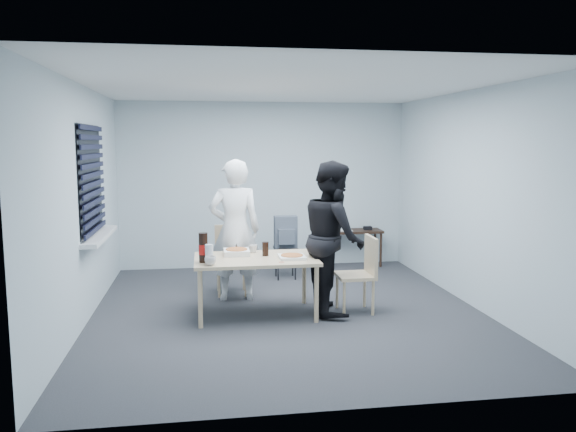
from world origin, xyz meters
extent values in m
plane|color=#29292D|center=(0.00, 0.00, 0.00)|extent=(5.00, 5.00, 0.00)
plane|color=white|center=(0.00, 0.00, 2.60)|extent=(5.00, 5.00, 0.00)
plane|color=silver|center=(0.00, 2.50, 1.30)|extent=(4.50, 0.00, 4.50)
plane|color=silver|center=(0.00, -2.50, 1.30)|extent=(4.50, 0.00, 4.50)
plane|color=silver|center=(-2.25, 0.00, 1.30)|extent=(0.00, 5.00, 5.00)
plane|color=silver|center=(2.25, 0.00, 1.30)|extent=(0.00, 5.00, 5.00)
plane|color=black|center=(-2.23, 0.40, 1.55)|extent=(0.00, 1.30, 1.30)
cube|color=black|center=(-2.21, 0.40, 1.55)|extent=(0.04, 1.30, 1.25)
cube|color=silver|center=(-2.16, 0.40, 0.89)|extent=(0.18, 1.42, 0.05)
cube|color=#C7B584|center=(-0.38, -0.08, 0.65)|extent=(1.38, 0.88, 0.04)
cylinder|color=#C7B584|center=(-1.01, -0.46, 0.32)|extent=(0.05, 0.05, 0.64)
cylinder|color=#C7B584|center=(-1.01, 0.30, 0.32)|extent=(0.05, 0.05, 0.64)
cylinder|color=#C7B584|center=(0.25, -0.46, 0.32)|extent=(0.05, 0.05, 0.64)
cylinder|color=#C7B584|center=(0.25, 0.30, 0.32)|extent=(0.05, 0.05, 0.64)
cube|color=#C7B584|center=(-0.61, 0.87, 0.43)|extent=(0.42, 0.42, 0.04)
cube|color=#C7B584|center=(-0.61, 1.06, 0.67)|extent=(0.42, 0.04, 0.44)
cylinder|color=#C7B584|center=(-0.78, 0.70, 0.21)|extent=(0.03, 0.03, 0.41)
cylinder|color=#C7B584|center=(-0.78, 1.04, 0.21)|extent=(0.03, 0.03, 0.41)
cylinder|color=#C7B584|center=(-0.44, 0.70, 0.21)|extent=(0.03, 0.03, 0.41)
cylinder|color=#C7B584|center=(-0.44, 1.04, 0.21)|extent=(0.03, 0.03, 0.41)
cube|color=#C7B584|center=(0.78, -0.14, 0.43)|extent=(0.42, 0.42, 0.04)
cube|color=#C7B584|center=(0.97, -0.14, 0.67)|extent=(0.04, 0.42, 0.44)
cylinder|color=#C7B584|center=(0.61, -0.31, 0.21)|extent=(0.03, 0.03, 0.41)
cylinder|color=#C7B584|center=(0.61, 0.03, 0.21)|extent=(0.03, 0.03, 0.41)
cylinder|color=#C7B584|center=(0.95, -0.31, 0.21)|extent=(0.03, 0.03, 0.41)
cylinder|color=#C7B584|center=(0.95, 0.03, 0.21)|extent=(0.03, 0.03, 0.41)
imported|color=white|center=(-0.57, 0.62, 0.89)|extent=(0.65, 0.42, 1.77)
imported|color=black|center=(0.52, -0.08, 0.89)|extent=(0.47, 0.86, 1.77)
cube|color=black|center=(1.43, 2.28, 0.56)|extent=(0.87, 0.39, 0.04)
cylinder|color=black|center=(1.03, 2.13, 0.27)|extent=(0.04, 0.04, 0.54)
cylinder|color=black|center=(1.03, 2.43, 0.27)|extent=(0.04, 0.04, 0.54)
cylinder|color=black|center=(1.83, 2.13, 0.27)|extent=(0.04, 0.04, 0.54)
cylinder|color=black|center=(1.83, 2.43, 0.27)|extent=(0.04, 0.04, 0.54)
cube|color=black|center=(0.22, 1.62, 0.44)|extent=(0.33, 0.33, 0.04)
cylinder|color=black|center=(0.09, 1.49, 0.21)|extent=(0.04, 0.04, 0.42)
cylinder|color=black|center=(0.09, 1.74, 0.21)|extent=(0.04, 0.04, 0.42)
cylinder|color=black|center=(0.34, 1.49, 0.21)|extent=(0.04, 0.04, 0.42)
cylinder|color=black|center=(0.34, 1.74, 0.21)|extent=(0.04, 0.04, 0.42)
cube|color=slate|center=(0.22, 1.62, 0.69)|extent=(0.33, 0.17, 0.46)
cube|color=slate|center=(0.22, 1.50, 0.63)|extent=(0.24, 0.07, 0.22)
cube|color=white|center=(-0.58, 0.10, 0.69)|extent=(0.29, 0.29, 0.03)
cube|color=white|center=(-0.58, 0.10, 0.72)|extent=(0.29, 0.29, 0.03)
cylinder|color=#CC7F38|center=(-0.58, 0.10, 0.74)|extent=(0.25, 0.25, 0.01)
cube|color=white|center=(0.02, -0.19, 0.69)|extent=(0.29, 0.29, 0.03)
cylinder|color=#CC7F38|center=(0.02, -0.19, 0.71)|extent=(0.25, 0.25, 0.01)
imported|color=silver|center=(-0.89, -0.42, 0.72)|extent=(0.17, 0.17, 0.10)
imported|color=silver|center=(-0.38, 0.22, 0.72)|extent=(0.10, 0.10, 0.09)
cylinder|color=black|center=(-0.26, 0.00, 0.75)|extent=(0.08, 0.08, 0.16)
cylinder|color=black|center=(-0.97, -0.25, 0.84)|extent=(0.10, 0.10, 0.33)
cylinder|color=red|center=(-0.97, -0.25, 0.81)|extent=(0.10, 0.10, 0.11)
cylinder|color=silver|center=(-0.91, -0.32, 0.78)|extent=(0.09, 0.09, 0.21)
torus|color=red|center=(-0.12, -0.39, 0.67)|extent=(0.07, 0.07, 0.00)
cube|color=white|center=(1.28, 2.30, 0.58)|extent=(0.21, 0.28, 0.00)
cube|color=black|center=(1.65, 2.28, 0.61)|extent=(0.14, 0.11, 0.05)
camera|label=1|loc=(-0.96, -6.33, 1.97)|focal=35.00mm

